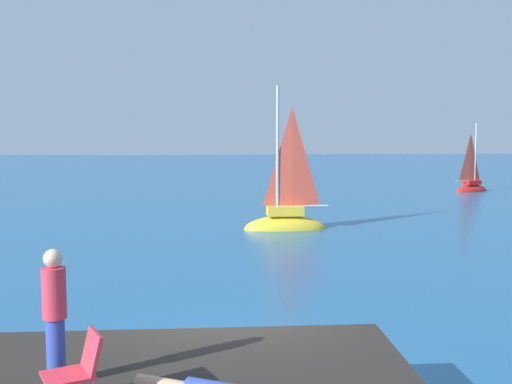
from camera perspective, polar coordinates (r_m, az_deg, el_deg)
The scene contains 6 objects.
ground_plane at distance 11.10m, azimuth -2.77°, elevation -15.54°, with size 160.00×160.00×0.00m, color #236093.
boulder_inland at distance 10.82m, azimuth -14.14°, elevation -16.31°, with size 1.19×0.95×0.66m, color #272526.
sailboat_near at distance 25.18m, azimuth 2.64°, elevation -2.59°, with size 3.35×1.22×6.16m.
sailboat_far at distance 41.83m, azimuth 18.66°, elevation 0.39°, with size 2.57×1.74×4.65m.
person_standing at distance 7.94m, azimuth -17.52°, elevation -10.24°, with size 0.28×0.28×1.62m.
beach_chair at distance 7.45m, azimuth -15.55°, elevation -14.71°, with size 0.74×0.68×0.80m.
Camera 1 is at (-0.16, -10.33, 4.06)m, focal length 44.85 mm.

